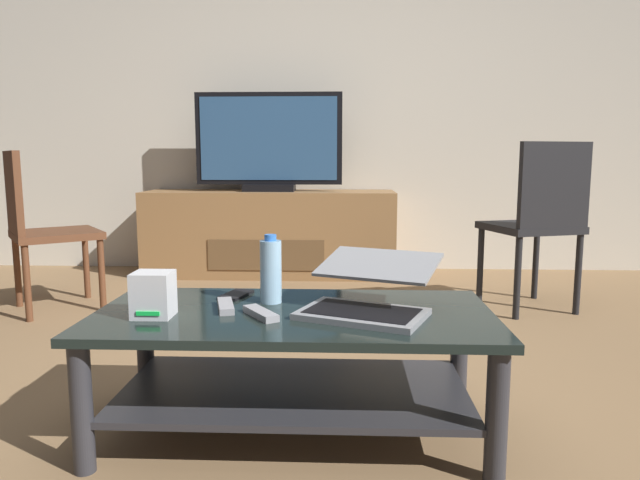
% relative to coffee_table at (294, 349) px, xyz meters
% --- Properties ---
extents(ground_plane, '(7.68, 7.68, 0.00)m').
position_rel_coffee_table_xyz_m(ground_plane, '(0.10, 0.34, -0.27)').
color(ground_plane, olive).
extents(back_wall, '(6.40, 0.12, 2.80)m').
position_rel_coffee_table_xyz_m(back_wall, '(0.10, 2.82, 1.13)').
color(back_wall, beige).
rests_on(back_wall, ground).
extents(coffee_table, '(1.22, 0.60, 0.39)m').
position_rel_coffee_table_xyz_m(coffee_table, '(0.00, 0.00, 0.00)').
color(coffee_table, black).
rests_on(coffee_table, ground).
extents(media_cabinet, '(1.82, 0.51, 0.62)m').
position_rel_coffee_table_xyz_m(media_cabinet, '(-0.39, 2.50, 0.04)').
color(media_cabinet, olive).
rests_on(media_cabinet, ground).
extents(television, '(1.06, 0.20, 0.71)m').
position_rel_coffee_table_xyz_m(television, '(-0.39, 2.48, 0.69)').
color(television, black).
rests_on(television, media_cabinet).
extents(dining_chair, '(0.55, 0.55, 0.95)m').
position_rel_coffee_table_xyz_m(dining_chair, '(1.23, 1.50, 0.26)').
color(dining_chair, black).
rests_on(dining_chair, ground).
extents(side_chair, '(0.62, 0.62, 0.90)m').
position_rel_coffee_table_xyz_m(side_chair, '(-1.54, 1.41, 0.23)').
color(side_chair, '#59331E').
rests_on(side_chair, ground).
extents(laptop, '(0.48, 0.49, 0.16)m').
position_rel_coffee_table_xyz_m(laptop, '(0.23, -0.00, 0.18)').
color(laptop, gray).
rests_on(laptop, coffee_table).
extents(router_box, '(0.11, 0.11, 0.13)m').
position_rel_coffee_table_xyz_m(router_box, '(-0.41, -0.08, 0.19)').
color(router_box, silver).
rests_on(router_box, coffee_table).
extents(water_bottle_near, '(0.07, 0.07, 0.22)m').
position_rel_coffee_table_xyz_m(water_bottle_near, '(-0.08, 0.11, 0.23)').
color(water_bottle_near, '#99C6E5').
rests_on(water_bottle_near, coffee_table).
extents(cell_phone, '(0.11, 0.15, 0.01)m').
position_rel_coffee_table_xyz_m(cell_phone, '(-0.21, 0.18, 0.13)').
color(cell_phone, black).
rests_on(cell_phone, coffee_table).
extents(tv_remote, '(0.08, 0.17, 0.02)m').
position_rel_coffee_table_xyz_m(tv_remote, '(-0.21, 0.01, 0.13)').
color(tv_remote, '#99999E').
rests_on(tv_remote, coffee_table).
extents(soundbar_remote, '(0.13, 0.16, 0.02)m').
position_rel_coffee_table_xyz_m(soundbar_remote, '(-0.09, -0.07, 0.13)').
color(soundbar_remote, '#99999E').
rests_on(soundbar_remote, coffee_table).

